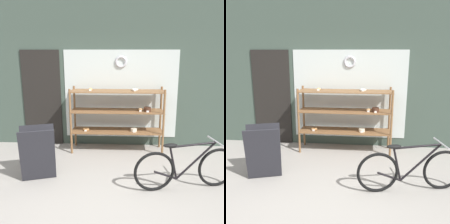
{
  "view_description": "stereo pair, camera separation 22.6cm",
  "coord_description": "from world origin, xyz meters",
  "views": [
    {
      "loc": [
        0.28,
        -3.14,
        2.07
      ],
      "look_at": [
        0.07,
        1.1,
        1.03
      ],
      "focal_mm": 40.0,
      "sensor_mm": 36.0,
      "label": 1
    },
    {
      "loc": [
        0.5,
        -3.12,
        2.07
      ],
      "look_at": [
        0.07,
        1.1,
        1.03
      ],
      "focal_mm": 40.0,
      "sensor_mm": 36.0,
      "label": 2
    }
  ],
  "objects": [
    {
      "name": "display_case",
      "position": [
        0.15,
        1.88,
        0.83
      ],
      "size": [
        1.91,
        0.48,
        1.35
      ],
      "color": "brown",
      "rests_on": "ground_plane"
    },
    {
      "name": "ground_plane",
      "position": [
        0.0,
        0.0,
        0.0
      ],
      "size": [
        30.0,
        30.0,
        0.0
      ],
      "primitive_type": "plane",
      "color": "gray"
    },
    {
      "name": "storefront_facade",
      "position": [
        -0.04,
        2.26,
        1.65
      ],
      "size": [
        6.0,
        0.13,
        3.38
      ],
      "color": "#3D4C42",
      "rests_on": "ground_plane"
    },
    {
      "name": "bicycle",
      "position": [
        1.23,
        0.4,
        0.34
      ],
      "size": [
        1.62,
        0.48,
        0.76
      ],
      "rotation": [
        0.0,
        0.0,
        0.19
      ],
      "color": "black",
      "rests_on": "ground_plane"
    },
    {
      "name": "sandwich_board",
      "position": [
        -1.11,
        0.56,
        0.45
      ],
      "size": [
        0.64,
        0.53,
        0.89
      ],
      "rotation": [
        0.0,
        0.0,
        0.3
      ],
      "color": "#232328",
      "rests_on": "ground_plane"
    }
  ]
}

